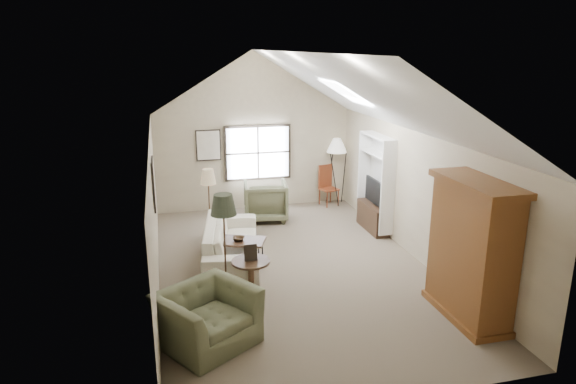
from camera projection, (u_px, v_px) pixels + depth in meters
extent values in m
cube|color=#6C5C4D|center=(293.00, 268.00, 9.82)|extent=(5.00, 8.00, 0.01)
cube|color=tan|center=(254.00, 160.00, 13.20)|extent=(5.00, 0.01, 2.50)
cube|color=tan|center=(384.00, 310.00, 5.75)|extent=(5.00, 0.01, 2.50)
cube|color=tan|center=(154.00, 216.00, 8.89)|extent=(0.01, 8.00, 2.50)
cube|color=tan|center=(416.00, 196.00, 10.06)|extent=(0.01, 8.00, 2.50)
cube|color=black|center=(258.00, 153.00, 13.13)|extent=(1.72, 0.08, 1.42)
cube|color=black|center=(154.00, 184.00, 9.04)|extent=(0.68, 0.04, 0.88)
cube|color=black|center=(208.00, 145.00, 12.78)|extent=(0.62, 0.04, 0.78)
cube|color=brown|center=(472.00, 251.00, 7.79)|extent=(0.60, 1.50, 2.20)
cube|color=white|center=(376.00, 181.00, 11.54)|extent=(0.32, 1.30, 2.10)
cube|color=#382316|center=(373.00, 217.00, 11.77)|extent=(0.34, 1.18, 0.60)
cube|color=black|center=(374.00, 191.00, 11.60)|extent=(0.05, 0.90, 0.55)
imported|color=beige|center=(232.00, 242.00, 10.09)|extent=(1.41, 2.71, 0.76)
imported|color=#5E6144|center=(207.00, 318.00, 7.23)|extent=(1.65, 1.60, 0.81)
imported|color=#666748|center=(266.00, 201.00, 12.43)|extent=(1.15, 1.17, 0.95)
cube|color=#3B2318|center=(239.00, 252.00, 9.91)|extent=(1.12, 0.87, 0.50)
imported|color=#392517|center=(239.00, 239.00, 9.83)|extent=(0.31, 0.31, 0.06)
cylinder|color=#3C2618|center=(251.00, 278.00, 8.64)|extent=(0.74, 0.74, 0.65)
cube|color=brown|center=(329.00, 186.00, 13.54)|extent=(0.52, 0.52, 1.07)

